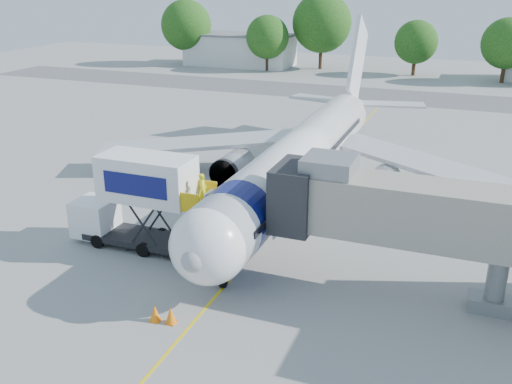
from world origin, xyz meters
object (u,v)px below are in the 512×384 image
(jet_bridge, at_px, (401,211))
(aircraft, at_px, (303,155))
(ground_tug, at_px, (243,356))
(catering_hiloader, at_px, (138,202))

(jet_bridge, bearing_deg, aircraft, 125.70)
(aircraft, relative_size, ground_tug, 10.09)
(aircraft, xyz_separation_m, ground_tug, (3.36, -19.24, -2.25))
(ground_tug, bearing_deg, aircraft, 121.18)
(jet_bridge, relative_size, catering_hiloader, 1.64)
(ground_tug, bearing_deg, catering_hiloader, 161.12)
(catering_hiloader, xyz_separation_m, ground_tug, (9.62, -8.12, -2.06))
(catering_hiloader, bearing_deg, jet_bridge, 0.01)
(aircraft, bearing_deg, jet_bridge, -54.30)
(aircraft, distance_m, ground_tug, 19.66)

